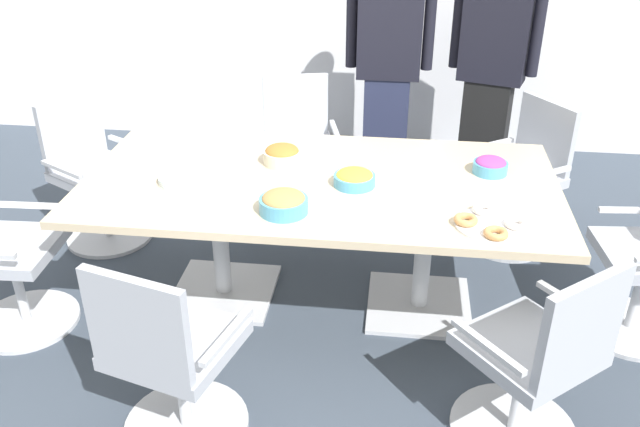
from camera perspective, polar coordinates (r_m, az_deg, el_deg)
The scene contains 16 objects.
ground_plane at distance 3.79m, azimuth 0.00°, elevation -7.39°, with size 10.00×10.00×0.01m, color #3D4754.
conference_table at distance 3.46m, azimuth 0.00°, elevation 1.09°, with size 2.40×1.20×0.75m.
office_chair_1 at distance 4.33m, azimuth 16.64°, elevation 2.53°, with size 0.75×0.75×0.91m.
office_chair_2 at distance 4.56m, azimuth -1.85°, elevation 5.11°, with size 0.65×0.65×0.91m.
office_chair_3 at distance 4.43m, azimuth -18.60°, elevation 2.79°, with size 0.73×0.73×0.91m.
office_chair_4 at distance 3.76m, azimuth -25.55°, elevation -3.42°, with size 0.56×0.56×0.91m.
office_chair_5 at distance 2.82m, azimuth -12.65°, elevation -12.30°, with size 0.67×0.67×0.91m.
office_chair_6 at distance 2.88m, azimuth 17.95°, elevation -12.27°, with size 0.76×0.76×0.91m.
person_standing_0 at distance 4.86m, azimuth 5.85°, elevation 12.37°, with size 0.61×0.22×1.69m.
person_standing_1 at distance 4.88m, azimuth 14.43°, elevation 11.79°, with size 0.61×0.34×1.70m.
snack_bowl_pretzels at distance 3.57m, azimuth -3.25°, elevation 5.05°, with size 0.20×0.20×0.10m.
snack_bowl_cookies at distance 3.07m, azimuth -3.12°, elevation 0.95°, with size 0.23×0.23×0.10m.
snack_bowl_chips_yellow at distance 3.33m, azimuth 2.96°, elevation 3.04°, with size 0.21×0.21×0.08m.
snack_bowl_candy_mix at distance 3.56m, azimuth 14.33°, elevation 4.00°, with size 0.18×0.18×0.09m.
donut_platter at distance 3.06m, azimuth 14.33°, elevation -0.77°, with size 0.33×0.33×0.04m.
plate_stack at distance 3.44m, azimuth -11.67°, elevation 2.94°, with size 0.24×0.24×0.04m.
Camera 1 is at (0.37, -3.05, 2.22)m, focal length 37.54 mm.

